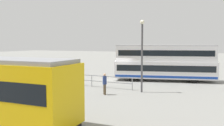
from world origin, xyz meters
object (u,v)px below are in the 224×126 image
object	(u,v)px
info_sign	(37,66)
street_lamp	(142,50)
pedestrian_near_railing	(59,74)
pedestrian_crossing	(105,82)
double_decker_bus	(164,63)

from	to	relation	value
info_sign	street_lamp	bearing A→B (deg)	179.54
pedestrian_near_railing	info_sign	distance (m)	2.28
pedestrian_near_railing	info_sign	size ratio (longest dim) A/B	0.68
street_lamp	info_sign	bearing A→B (deg)	-0.46
pedestrian_near_railing	pedestrian_crossing	size ratio (longest dim) A/B	1.01
pedestrian_near_railing	pedestrian_crossing	xyz separation A→B (m)	(-6.60, 3.22, -0.01)
info_sign	street_lamp	size ratio (longest dim) A/B	0.42
double_decker_bus	info_sign	distance (m)	13.28
double_decker_bus	street_lamp	distance (m)	7.01
double_decker_bus	pedestrian_crossing	size ratio (longest dim) A/B	6.34
pedestrian_near_railing	info_sign	xyz separation A→B (m)	(1.91, 1.01, 0.74)
pedestrian_near_railing	street_lamp	xyz separation A→B (m)	(-9.01, 1.09, 2.56)
info_sign	pedestrian_near_railing	bearing A→B (deg)	-152.20
double_decker_bus	pedestrian_crossing	world-z (taller)	double_decker_bus
double_decker_bus	info_sign	size ratio (longest dim) A/B	4.28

